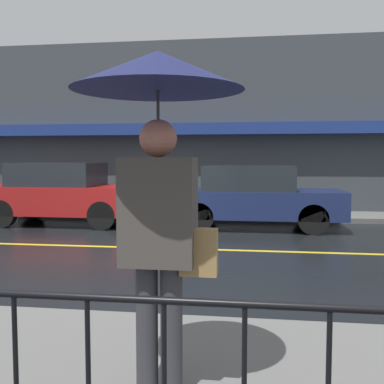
% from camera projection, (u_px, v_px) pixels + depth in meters
% --- Properties ---
extents(ground_plane, '(80.00, 80.00, 0.00)m').
position_uv_depth(ground_plane, '(132.00, 247.00, 8.61)').
color(ground_plane, black).
extents(sidewalk_far, '(28.00, 1.71, 0.13)m').
position_uv_depth(sidewalk_far, '(176.00, 214.00, 13.31)').
color(sidewalk_far, '#60605E').
rests_on(sidewalk_far, ground_plane).
extents(lane_marking, '(25.20, 0.12, 0.01)m').
position_uv_depth(lane_marking, '(132.00, 247.00, 8.61)').
color(lane_marking, gold).
rests_on(lane_marking, ground_plane).
extents(building_storefront, '(28.00, 0.85, 5.36)m').
position_uv_depth(building_storefront, '(181.00, 128.00, 14.08)').
color(building_storefront, '#383D42').
rests_on(building_storefront, ground_plane).
extents(pedestrian, '(1.10, 1.10, 2.24)m').
position_uv_depth(pedestrian, '(159.00, 128.00, 2.85)').
color(pedestrian, '#333338').
rests_on(pedestrian, sidewalk_near).
extents(car_red, '(4.13, 1.74, 1.60)m').
position_uv_depth(car_red, '(63.00, 193.00, 11.63)').
color(car_red, maroon).
rests_on(car_red, ground_plane).
extents(car_navy, '(4.16, 1.72, 1.53)m').
position_uv_depth(car_navy, '(253.00, 197.00, 10.95)').
color(car_navy, '#19234C').
rests_on(car_navy, ground_plane).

